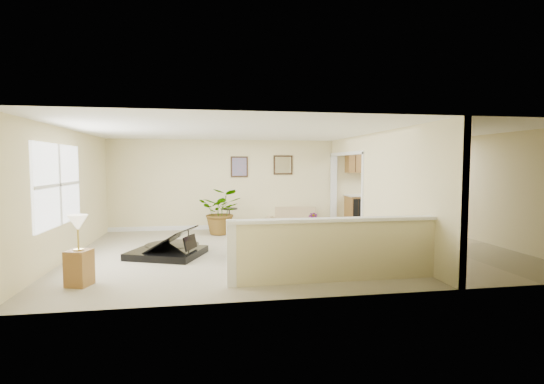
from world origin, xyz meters
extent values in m
plane|color=tan|center=(0.00, 0.00, 0.00)|extent=(9.00, 9.00, 0.00)
cube|color=beige|center=(0.00, 3.00, 1.25)|extent=(9.00, 0.04, 2.50)
cube|color=beige|center=(0.00, -3.00, 1.25)|extent=(9.00, 0.04, 2.50)
cube|color=beige|center=(-4.50, 0.00, 1.25)|extent=(0.04, 6.00, 2.50)
cube|color=beige|center=(4.50, 0.00, 1.25)|extent=(0.04, 6.00, 2.50)
cube|color=white|center=(0.00, 0.00, 2.50)|extent=(9.00, 6.00, 0.04)
cube|color=gray|center=(3.15, 0.00, 0.00)|extent=(2.70, 6.00, 0.01)
cube|color=beige|center=(1.80, -1.20, 1.25)|extent=(0.12, 3.60, 2.50)
cube|color=beige|center=(1.80, 1.77, 2.30)|extent=(0.12, 2.35, 0.40)
cube|color=beige|center=(0.15, -2.30, 0.47)|extent=(3.30, 0.12, 0.95)
cube|color=white|center=(0.15, -2.30, 0.96)|extent=(3.40, 0.22, 0.05)
cube|color=white|center=(-1.50, -2.30, 0.50)|extent=(0.14, 0.14, 1.00)
cube|color=white|center=(-4.49, -0.50, 1.45)|extent=(0.05, 2.15, 1.45)
cube|color=#322012|center=(-0.95, 2.98, 1.75)|extent=(0.48, 0.03, 0.58)
cube|color=#8A5877|center=(-0.95, 2.96, 1.75)|extent=(0.40, 0.01, 0.50)
cube|color=#322012|center=(0.30, 2.98, 1.80)|extent=(0.55, 0.03, 0.55)
cube|color=silver|center=(0.30, 2.96, 1.80)|extent=(0.46, 0.01, 0.46)
cube|color=olive|center=(3.30, 2.70, 0.45)|extent=(2.30, 0.60, 0.90)
cube|color=beige|center=(3.30, 2.70, 0.92)|extent=(2.36, 0.65, 0.04)
cube|color=black|center=(2.50, 2.69, 0.43)|extent=(0.60, 0.60, 0.84)
cube|color=olive|center=(3.30, 2.82, 1.95)|extent=(2.30, 0.35, 0.75)
cube|color=black|center=(-2.65, -0.16, 0.69)|extent=(1.63, 1.53, 0.27)
cylinder|color=black|center=(-2.78, 0.33, 0.69)|extent=(1.12, 1.12, 0.27)
cube|color=white|center=(-1.87, -0.16, 0.66)|extent=(0.51, 0.91, 0.02)
cube|color=black|center=(-2.74, -0.07, 0.94)|extent=(1.34, 1.34, 0.61)
cube|color=black|center=(-1.19, -0.43, 0.22)|extent=(0.36, 0.67, 0.44)
cube|color=tan|center=(0.46, 2.65, 0.19)|extent=(1.56, 1.19, 0.39)
cube|color=tan|center=(0.46, 2.95, 0.59)|extent=(1.37, 0.62, 0.41)
cube|color=tan|center=(-0.15, 2.65, 0.46)|extent=(0.41, 0.80, 0.15)
cube|color=tan|center=(1.06, 2.65, 0.46)|extent=(0.41, 0.80, 0.15)
cylinder|color=black|center=(-1.27, 2.47, 0.01)|extent=(0.32, 0.32, 0.03)
cylinder|color=black|center=(-1.27, 2.47, 0.32)|extent=(0.03, 0.03, 0.62)
cylinder|color=black|center=(-1.27, 2.47, 0.63)|extent=(0.44, 0.44, 0.03)
cylinder|color=black|center=(-1.48, 2.16, 0.12)|extent=(0.34, 0.34, 0.24)
imported|color=#1C4C16|center=(-1.48, 2.16, 0.60)|extent=(1.29, 1.19, 1.20)
cylinder|color=black|center=(1.03, 2.41, 0.09)|extent=(0.25, 0.25, 0.17)
imported|color=#1C4C16|center=(1.03, 2.41, 0.24)|extent=(0.35, 0.35, 0.48)
cube|color=olive|center=(-3.75, -1.90, 0.27)|extent=(0.40, 0.40, 0.54)
cylinder|color=gold|center=(-3.75, -1.90, 0.55)|extent=(0.14, 0.14, 0.02)
cylinder|color=gold|center=(-3.75, -1.90, 0.73)|extent=(0.03, 0.03, 0.36)
cone|color=beige|center=(-3.75, -1.90, 0.95)|extent=(0.29, 0.29, 0.23)
camera|label=1|loc=(-1.84, -8.08, 1.81)|focal=26.00mm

